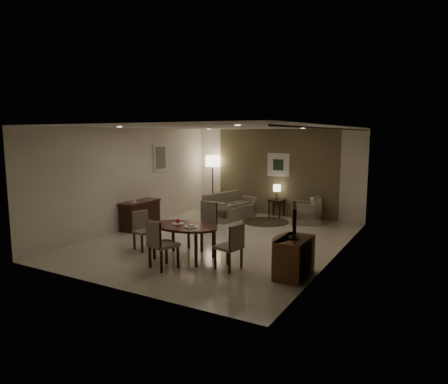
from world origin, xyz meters
The scene contains 31 objects.
room_shell centered at (0.00, 0.40, 1.35)m, with size 5.50×7.00×2.70m.
taupe_accent centered at (0.00, 3.48, 1.35)m, with size 3.96×0.03×2.70m, color brown.
curtain_wall centered at (2.68, 0.00, 1.32)m, with size 0.08×6.70×2.58m, color beige, non-canonical shape.
curtain_rod centered at (2.68, 0.00, 2.64)m, with size 0.03×0.03×6.80m, color black.
art_back_frame centered at (0.10, 3.46, 1.60)m, with size 0.72×0.03×0.72m, color silver.
art_back_canvas centered at (0.10, 3.44, 1.60)m, with size 0.34×0.01×0.34m, color #1B321C.
art_left_frame centered at (-2.72, 1.20, 1.85)m, with size 0.03×0.60×0.80m, color silver.
art_left_canvas centered at (-2.71, 1.20, 1.85)m, with size 0.01×0.46×0.64m, color gray.
downlight_nl centered at (-1.40, -1.80, 2.69)m, with size 0.10×0.10×0.01m, color white.
downlight_nr centered at (1.40, -1.80, 2.69)m, with size 0.10×0.10×0.01m, color white.
downlight_fl centered at (-1.40, 1.80, 2.69)m, with size 0.10×0.10×0.01m, color white.
downlight_fr centered at (1.40, 1.80, 2.69)m, with size 0.10×0.10×0.01m, color white.
console_desk centered at (-2.49, 0.00, 0.38)m, with size 0.48×1.20×0.75m, color #492017, non-canonical shape.
telephone centered at (-2.49, -0.30, 0.80)m, with size 0.20×0.14×0.09m, color white, non-canonical shape.
tv_cabinet centered at (2.40, -1.50, 0.35)m, with size 0.48×0.90×0.70m, color brown, non-canonical shape.
flat_tv centered at (2.38, -1.50, 1.02)m, with size 0.06×0.88×0.60m, color black, non-canonical shape.
dining_table centered at (0.08, -1.61, 0.35)m, with size 1.49×0.93×0.70m, color #492017, non-canonical shape.
chair_near centered at (0.09, -2.29, 0.47)m, with size 0.46×0.46×0.95m, color gray, non-canonical shape.
chair_far centered at (-0.01, -0.79, 0.51)m, with size 0.50×0.50×1.03m, color gray, non-canonical shape.
chair_left centered at (-1.04, -1.51, 0.43)m, with size 0.41×0.41×0.85m, color gray, non-canonical shape.
chair_right centered at (1.18, -1.73, 0.44)m, with size 0.42×0.42×0.88m, color gray, non-canonical shape.
plate_a centered at (-0.10, -1.56, 0.70)m, with size 0.26×0.26×0.02m, color white.
plate_b centered at (0.30, -1.66, 0.70)m, with size 0.26×0.26×0.02m, color white.
fruit_apple centered at (-0.10, -1.56, 0.76)m, with size 0.09×0.09×0.09m, color red.
napkin centered at (0.30, -1.66, 0.73)m, with size 0.12×0.08×0.03m, color white.
round_rug centered at (0.15, 2.41, 0.01)m, with size 1.34×1.34×0.01m, color #3A3520.
sofa centered at (-1.00, 2.35, 0.38)m, with size 0.82×1.63×0.77m, color gray, non-canonical shape.
armchair centered at (1.21, 2.86, 0.38)m, with size 0.85×0.81×0.76m, color gray, non-canonical shape.
side_table centered at (0.15, 3.23, 0.28)m, with size 0.43×0.43×0.55m, color black, non-canonical shape.
table_lamp centered at (0.15, 3.25, 0.80)m, with size 0.22×0.22×0.50m, color #FFEAC1, non-canonical shape.
floor_lamp centered at (-2.13, 3.22, 0.92)m, with size 0.47×0.47×1.84m, color #FFE5B7, non-canonical shape.
Camera 1 is at (4.68, -8.11, 2.52)m, focal length 32.00 mm.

